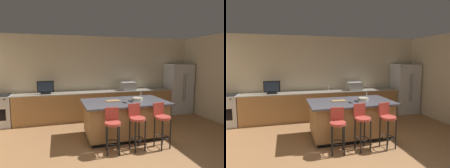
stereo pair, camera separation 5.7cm
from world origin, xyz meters
TOP-DOWN VIEW (x-y plane):
  - wall_back at (0.00, 4.03)m, footprint 7.48×0.12m
  - counter_back at (-0.06, 3.65)m, footprint 5.22×0.62m
  - kitchen_island at (0.29, 1.95)m, footprint 2.13×1.25m
  - refrigerator at (2.99, 3.59)m, footprint 0.87×0.75m
  - microwave at (1.03, 3.65)m, footprint 0.48×0.36m
  - tv_monitor at (-1.71, 3.59)m, footprint 0.49×0.16m
  - sink_faucet_back at (0.11, 3.75)m, footprint 0.02×0.02m
  - sink_faucet_island at (0.73, 1.95)m, footprint 0.02×0.02m
  - bar_stool_left at (-0.27, 1.16)m, footprint 0.34×0.36m
  - bar_stool_center at (0.28, 1.16)m, footprint 0.34×0.36m
  - bar_stool_right at (0.86, 1.10)m, footprint 0.35×0.37m
  - fruit_bowl at (0.66, 1.99)m, footprint 0.26×0.26m
  - cell_phone at (0.22, 1.77)m, footprint 0.10×0.16m
  - tv_remote at (0.41, 1.84)m, footprint 0.07×0.17m
  - cutting_board at (-0.01, 2.03)m, footprint 0.37×0.21m

SIDE VIEW (x-z plane):
  - counter_back at x=-0.06m, z-range 0.00..0.93m
  - kitchen_island at x=0.29m, z-range 0.01..0.93m
  - bar_stool_left at x=-0.27m, z-range 0.09..1.05m
  - bar_stool_right at x=0.86m, z-range 0.10..1.11m
  - bar_stool_center at x=0.28m, z-range 0.11..1.11m
  - refrigerator at x=2.99m, z-range 0.00..1.80m
  - cell_phone at x=0.22m, z-range 0.92..0.93m
  - cutting_board at x=-0.01m, z-range 0.92..0.94m
  - tv_remote at x=0.41m, z-range 0.92..0.94m
  - fruit_bowl at x=0.66m, z-range 0.92..0.98m
  - sink_faucet_island at x=0.73m, z-range 0.92..1.14m
  - sink_faucet_back at x=0.11m, z-range 0.92..1.16m
  - microwave at x=1.03m, z-range 0.92..1.20m
  - tv_monitor at x=-1.71m, z-range 0.91..1.31m
  - wall_back at x=0.00m, z-range 0.00..2.77m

